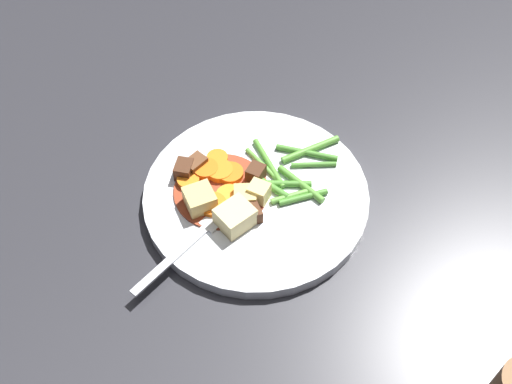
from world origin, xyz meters
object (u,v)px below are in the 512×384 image
(carrot_slice_0, at_px, (206,170))
(carrot_slice_3, at_px, (229,195))
(meat_chunk_1, at_px, (248,213))
(potato_chunk_3, at_px, (200,199))
(potato_chunk_1, at_px, (257,193))
(meat_chunk_0, at_px, (184,170))
(meat_chunk_2, at_px, (256,174))
(fork, at_px, (192,240))
(potato_chunk_2, at_px, (235,217))
(meat_chunk_3, at_px, (196,165))
(carrot_slice_2, at_px, (213,205))
(dinner_plate, at_px, (256,196))
(carrot_slice_5, at_px, (217,159))
(potato_chunk_0, at_px, (245,197))
(carrot_slice_1, at_px, (231,174))
(carrot_slice_6, at_px, (220,171))
(carrot_slice_4, at_px, (188,181))

(carrot_slice_0, xyz_separation_m, carrot_slice_3, (-0.02, 0.05, -0.00))
(meat_chunk_1, bearing_deg, potato_chunk_3, -35.44)
(carrot_slice_0, bearing_deg, potato_chunk_1, 129.19)
(carrot_slice_3, bearing_deg, meat_chunk_0, -50.09)
(carrot_slice_0, relative_size, meat_chunk_0, 1.25)
(carrot_slice_3, height_order, meat_chunk_1, meat_chunk_1)
(meat_chunk_1, distance_m, meat_chunk_2, 0.06)
(fork, bearing_deg, carrot_slice_0, -113.92)
(potato_chunk_2, bearing_deg, potato_chunk_3, -49.49)
(meat_chunk_1, relative_size, fork, 0.18)
(potato_chunk_1, relative_size, meat_chunk_3, 0.94)
(carrot_slice_2, height_order, meat_chunk_3, meat_chunk_3)
(dinner_plate, xyz_separation_m, potato_chunk_1, (0.00, 0.01, 0.02))
(carrot_slice_5, distance_m, potato_chunk_2, 0.10)
(potato_chunk_0, distance_m, potato_chunk_1, 0.01)
(potato_chunk_1, bearing_deg, carrot_slice_0, -50.81)
(dinner_plate, xyz_separation_m, carrot_slice_0, (0.05, -0.05, 0.01))
(carrot_slice_1, relative_size, potato_chunk_1, 1.30)
(dinner_plate, relative_size, carrot_slice_6, 8.40)
(fork, bearing_deg, dinner_plate, -153.66)
(carrot_slice_6, bearing_deg, meat_chunk_0, -16.97)
(meat_chunk_2, bearing_deg, dinner_plate, 72.90)
(fork, bearing_deg, carrot_slice_1, -131.48)
(carrot_slice_0, relative_size, fork, 0.20)
(potato_chunk_1, height_order, fork, potato_chunk_1)
(carrot_slice_0, xyz_separation_m, potato_chunk_2, (-0.01, 0.09, 0.01))
(carrot_slice_1, distance_m, potato_chunk_3, 0.06)
(carrot_slice_0, bearing_deg, potato_chunk_3, 67.01)
(dinner_plate, relative_size, meat_chunk_3, 10.46)
(dinner_plate, relative_size, potato_chunk_1, 11.18)
(dinner_plate, xyz_separation_m, potato_chunk_0, (0.02, 0.01, 0.02))
(carrot_slice_4, bearing_deg, carrot_slice_0, -159.43)
(potato_chunk_1, relative_size, meat_chunk_1, 0.88)
(dinner_plate, distance_m, meat_chunk_0, 0.10)
(carrot_slice_1, distance_m, potato_chunk_2, 0.07)
(carrot_slice_4, xyz_separation_m, fork, (0.02, 0.08, -0.00))
(potato_chunk_2, xyz_separation_m, meat_chunk_1, (-0.02, -0.00, -0.00))
(carrot_slice_6, height_order, meat_chunk_1, meat_chunk_1)
(potato_chunk_0, bearing_deg, potato_chunk_2, 52.69)
(carrot_slice_5, distance_m, fork, 0.12)
(carrot_slice_0, relative_size, potato_chunk_3, 0.93)
(carrot_slice_4, xyz_separation_m, carrot_slice_6, (-0.04, -0.00, 0.00))
(carrot_slice_4, bearing_deg, meat_chunk_0, -84.91)
(potato_chunk_2, bearing_deg, carrot_slice_2, -57.68)
(meat_chunk_2, relative_size, meat_chunk_3, 0.85)
(carrot_slice_3, distance_m, potato_chunk_1, 0.03)
(carrot_slice_4, bearing_deg, meat_chunk_1, 127.09)
(potato_chunk_1, bearing_deg, carrot_slice_1, -65.12)
(carrot_slice_4, relative_size, potato_chunk_1, 1.13)
(carrot_slice_3, bearing_deg, meat_chunk_3, -63.90)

